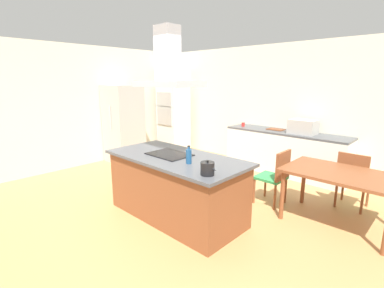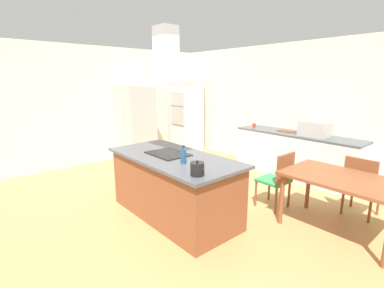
{
  "view_description": "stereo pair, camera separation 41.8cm",
  "coord_description": "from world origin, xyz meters",
  "px_view_note": "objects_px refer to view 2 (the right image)",
  "views": [
    {
      "loc": [
        2.74,
        -2.56,
        1.94
      ],
      "look_at": [
        -0.06,
        0.4,
        1.0
      ],
      "focal_mm": 26.02,
      "sensor_mm": 36.0,
      "label": 1
    },
    {
      "loc": [
        3.03,
        -2.26,
        1.94
      ],
      "look_at": [
        -0.06,
        0.4,
        1.0
      ],
      "focal_mm": 26.02,
      "sensor_mm": 36.0,
      "label": 2
    }
  ],
  "objects_px": {
    "dining_table": "(343,184)",
    "chair_at_left_end": "(278,177)",
    "olive_oil_bottle": "(183,156)",
    "countertop_microwave": "(314,129)",
    "range_hood": "(166,68)",
    "cooktop": "(168,154)",
    "wall_oven_stack": "(187,111)",
    "refrigerator": "(136,123)",
    "tea_kettle": "(197,169)",
    "chair_facing_back_wall": "(361,183)",
    "coffee_mug_red": "(254,125)",
    "cutting_board": "(287,131)"
  },
  "relations": [
    {
      "from": "dining_table",
      "to": "chair_at_left_end",
      "type": "height_order",
      "value": "chair_at_left_end"
    },
    {
      "from": "olive_oil_bottle",
      "to": "countertop_microwave",
      "type": "height_order",
      "value": "countertop_microwave"
    },
    {
      "from": "olive_oil_bottle",
      "to": "range_hood",
      "type": "xyz_separation_m",
      "value": [
        -0.5,
        0.12,
        1.1
      ]
    },
    {
      "from": "countertop_microwave",
      "to": "chair_at_left_end",
      "type": "height_order",
      "value": "countertop_microwave"
    },
    {
      "from": "cooktop",
      "to": "wall_oven_stack",
      "type": "height_order",
      "value": "wall_oven_stack"
    },
    {
      "from": "chair_at_left_end",
      "to": "refrigerator",
      "type": "bearing_deg",
      "value": -176.41
    },
    {
      "from": "tea_kettle",
      "to": "chair_at_left_end",
      "type": "bearing_deg",
      "value": 88.98
    },
    {
      "from": "refrigerator",
      "to": "chair_at_left_end",
      "type": "relative_size",
      "value": 2.04
    },
    {
      "from": "dining_table",
      "to": "chair_facing_back_wall",
      "type": "distance_m",
      "value": 0.68
    },
    {
      "from": "cooktop",
      "to": "countertop_microwave",
      "type": "relative_size",
      "value": 1.2
    },
    {
      "from": "cooktop",
      "to": "dining_table",
      "type": "bearing_deg",
      "value": 35.13
    },
    {
      "from": "olive_oil_bottle",
      "to": "wall_oven_stack",
      "type": "height_order",
      "value": "wall_oven_stack"
    },
    {
      "from": "olive_oil_bottle",
      "to": "chair_facing_back_wall",
      "type": "height_order",
      "value": "olive_oil_bottle"
    },
    {
      "from": "wall_oven_stack",
      "to": "refrigerator",
      "type": "xyz_separation_m",
      "value": [
        -0.08,
        -1.55,
        -0.19
      ]
    },
    {
      "from": "refrigerator",
      "to": "chair_at_left_end",
      "type": "bearing_deg",
      "value": 3.59
    },
    {
      "from": "refrigerator",
      "to": "range_hood",
      "type": "relative_size",
      "value": 2.02
    },
    {
      "from": "tea_kettle",
      "to": "chair_facing_back_wall",
      "type": "height_order",
      "value": "tea_kettle"
    },
    {
      "from": "coffee_mug_red",
      "to": "olive_oil_bottle",
      "type": "bearing_deg",
      "value": -69.29
    },
    {
      "from": "chair_at_left_end",
      "to": "wall_oven_stack",
      "type": "bearing_deg",
      "value": 160.79
    },
    {
      "from": "coffee_mug_red",
      "to": "range_hood",
      "type": "height_order",
      "value": "range_hood"
    },
    {
      "from": "countertop_microwave",
      "to": "wall_oven_stack",
      "type": "bearing_deg",
      "value": -176.19
    },
    {
      "from": "cooktop",
      "to": "dining_table",
      "type": "xyz_separation_m",
      "value": [
        1.9,
        1.34,
        -0.24
      ]
    },
    {
      "from": "dining_table",
      "to": "range_hood",
      "type": "relative_size",
      "value": 1.56
    },
    {
      "from": "cutting_board",
      "to": "refrigerator",
      "type": "height_order",
      "value": "refrigerator"
    },
    {
      "from": "chair_facing_back_wall",
      "to": "range_hood",
      "type": "bearing_deg",
      "value": -133.51
    },
    {
      "from": "olive_oil_bottle",
      "to": "wall_oven_stack",
      "type": "xyz_separation_m",
      "value": [
        -3.27,
        2.76,
        0.1
      ]
    },
    {
      "from": "chair_facing_back_wall",
      "to": "dining_table",
      "type": "bearing_deg",
      "value": -90.0
    },
    {
      "from": "coffee_mug_red",
      "to": "wall_oven_stack",
      "type": "bearing_deg",
      "value": -175.38
    },
    {
      "from": "chair_at_left_end",
      "to": "range_hood",
      "type": "bearing_deg",
      "value": -126.39
    },
    {
      "from": "countertop_microwave",
      "to": "refrigerator",
      "type": "bearing_deg",
      "value": -153.56
    },
    {
      "from": "countertop_microwave",
      "to": "wall_oven_stack",
      "type": "distance_m",
      "value": 3.51
    },
    {
      "from": "dining_table",
      "to": "chair_at_left_end",
      "type": "distance_m",
      "value": 0.93
    },
    {
      "from": "cutting_board",
      "to": "range_hood",
      "type": "xyz_separation_m",
      "value": [
        -0.14,
        -2.93,
        1.19
      ]
    },
    {
      "from": "chair_at_left_end",
      "to": "chair_facing_back_wall",
      "type": "relative_size",
      "value": 1.0
    },
    {
      "from": "cooktop",
      "to": "olive_oil_bottle",
      "type": "distance_m",
      "value": 0.52
    },
    {
      "from": "chair_at_left_end",
      "to": "olive_oil_bottle",
      "type": "bearing_deg",
      "value": -108.49
    },
    {
      "from": "tea_kettle",
      "to": "coffee_mug_red",
      "type": "xyz_separation_m",
      "value": [
        -1.57,
        3.11,
        -0.03
      ]
    },
    {
      "from": "tea_kettle",
      "to": "olive_oil_bottle",
      "type": "height_order",
      "value": "olive_oil_bottle"
    },
    {
      "from": "wall_oven_stack",
      "to": "coffee_mug_red",
      "type": "bearing_deg",
      "value": 4.62
    },
    {
      "from": "chair_at_left_end",
      "to": "range_hood",
      "type": "height_order",
      "value": "range_hood"
    },
    {
      "from": "dining_table",
      "to": "range_hood",
      "type": "xyz_separation_m",
      "value": [
        -1.9,
        -1.34,
        1.43
      ]
    },
    {
      "from": "olive_oil_bottle",
      "to": "cutting_board",
      "type": "relative_size",
      "value": 0.69
    },
    {
      "from": "countertop_microwave",
      "to": "range_hood",
      "type": "distance_m",
      "value": 3.16
    },
    {
      "from": "cooktop",
      "to": "dining_table",
      "type": "height_order",
      "value": "cooktop"
    },
    {
      "from": "coffee_mug_red",
      "to": "dining_table",
      "type": "bearing_deg",
      "value": -30.55
    },
    {
      "from": "cutting_board",
      "to": "wall_oven_stack",
      "type": "bearing_deg",
      "value": -174.42
    },
    {
      "from": "countertop_microwave",
      "to": "coffee_mug_red",
      "type": "relative_size",
      "value": 5.56
    },
    {
      "from": "refrigerator",
      "to": "chair_at_left_end",
      "type": "xyz_separation_m",
      "value": [
        3.84,
        0.24,
        -0.4
      ]
    },
    {
      "from": "cooktop",
      "to": "chair_facing_back_wall",
      "type": "height_order",
      "value": "cooktop"
    },
    {
      "from": "dining_table",
      "to": "tea_kettle",
      "type": "bearing_deg",
      "value": -120.16
    }
  ]
}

